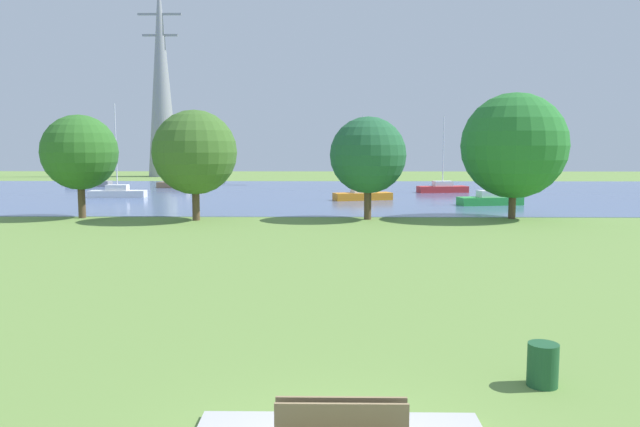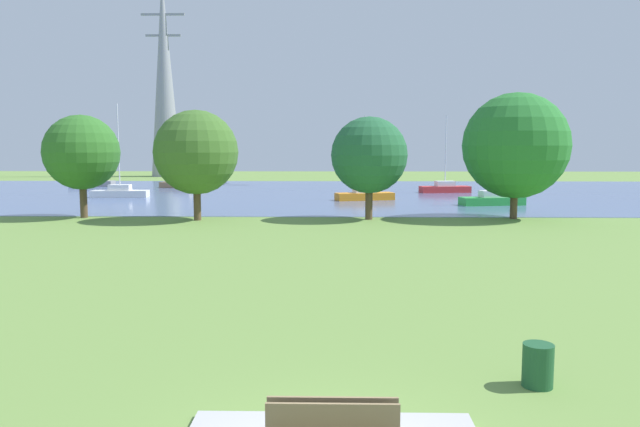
% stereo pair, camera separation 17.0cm
% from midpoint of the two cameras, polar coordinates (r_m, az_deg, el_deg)
% --- Properties ---
extents(ground_plane, '(160.00, 160.00, 0.00)m').
position_cam_midpoint_polar(ground_plane, '(30.17, 1.39, -2.09)').
color(ground_plane, olive).
extents(litter_bin, '(0.56, 0.56, 0.80)m').
position_cam_midpoint_polar(litter_bin, '(12.18, 20.17, -13.23)').
color(litter_bin, '#1E512D').
rests_on(litter_bin, ground).
extents(water_surface, '(140.00, 40.00, 0.02)m').
position_cam_midpoint_polar(water_surface, '(58.02, 1.32, 1.94)').
color(water_surface, '#556B9B').
rests_on(water_surface, ground).
extents(sailboat_gray, '(4.82, 1.55, 7.79)m').
position_cam_midpoint_polar(sailboat_gray, '(72.69, -20.55, 2.78)').
color(sailboat_gray, gray).
rests_on(sailboat_gray, water_surface).
extents(sailboat_white, '(4.89, 1.81, 8.08)m').
position_cam_midpoint_polar(sailboat_white, '(55.73, -18.17, 1.93)').
color(sailboat_white, white).
rests_on(sailboat_white, water_surface).
extents(sailboat_red, '(4.98, 2.26, 7.36)m').
position_cam_midpoint_polar(sailboat_red, '(59.84, 11.73, 2.38)').
color(sailboat_red, red).
rests_on(sailboat_red, water_surface).
extents(sailboat_brown, '(4.96, 2.13, 7.73)m').
position_cam_midpoint_polar(sailboat_brown, '(67.13, -12.68, 2.77)').
color(sailboat_brown, brown).
rests_on(sailboat_brown, water_surface).
extents(sailboat_orange, '(5.03, 2.77, 6.93)m').
position_cam_midpoint_polar(sailboat_orange, '(50.34, 4.31, 1.78)').
color(sailboat_orange, orange).
rests_on(sailboat_orange, water_surface).
extents(sailboat_green, '(4.99, 2.36, 5.52)m').
position_cam_midpoint_polar(sailboat_green, '(47.65, 15.94, 1.28)').
color(sailboat_green, green).
rests_on(sailboat_green, water_surface).
extents(tree_west_near, '(4.61, 4.61, 6.36)m').
position_cam_midpoint_polar(tree_west_near, '(40.32, -21.37, 5.35)').
color(tree_west_near, brown).
rests_on(tree_west_near, ground).
extents(tree_east_far, '(5.02, 5.02, 6.58)m').
position_cam_midpoint_polar(tree_east_far, '(36.99, -11.42, 5.64)').
color(tree_east_far, brown).
rests_on(tree_east_far, ground).
extents(tree_west_far, '(4.62, 4.62, 6.21)m').
position_cam_midpoint_polar(tree_west_far, '(36.80, 4.79, 5.47)').
color(tree_west_far, brown).
rests_on(tree_west_far, ground).
extents(tree_mid_shore, '(6.41, 6.41, 7.67)m').
position_cam_midpoint_polar(tree_mid_shore, '(38.92, 18.03, 6.07)').
color(tree_mid_shore, brown).
rests_on(tree_mid_shore, ground).
extents(electricity_pylon, '(6.40, 4.40, 29.59)m').
position_cam_midpoint_polar(electricity_pylon, '(94.73, -14.35, 12.39)').
color(electricity_pylon, gray).
rests_on(electricity_pylon, ground).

